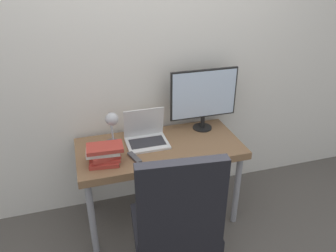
{
  "coord_description": "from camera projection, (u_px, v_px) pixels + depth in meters",
  "views": [
    {
      "loc": [
        -0.58,
        -1.86,
        2.05
      ],
      "look_at": [
        0.06,
        0.28,
        0.9
      ],
      "focal_mm": 35.0,
      "sensor_mm": 36.0,
      "label": 1
    }
  ],
  "objects": [
    {
      "name": "ground_plane",
      "position": [
        171.0,
        240.0,
        2.67
      ],
      "size": [
        12.0,
        12.0,
        0.0
      ],
      "primitive_type": "plane",
      "color": "#514C47"
    },
    {
      "name": "book_stack",
      "position": [
        104.0,
        154.0,
        2.36
      ],
      "size": [
        0.27,
        0.21,
        0.14
      ],
      "color": "#B2382D",
      "rests_on": "desk"
    },
    {
      "name": "wall_back",
      "position": [
        147.0,
        62.0,
        2.66
      ],
      "size": [
        8.0,
        0.05,
        2.6
      ],
      "color": "silver",
      "rests_on": "ground_plane"
    },
    {
      "name": "tv_remote",
      "position": [
        135.0,
        158.0,
        2.43
      ],
      "size": [
        0.08,
        0.16,
        0.02
      ],
      "color": "#4C4C51",
      "rests_on": "desk"
    },
    {
      "name": "laptop",
      "position": [
        146.0,
        136.0,
        2.63
      ],
      "size": [
        0.33,
        0.26,
        0.27
      ],
      "color": "silver",
      "rests_on": "desk"
    },
    {
      "name": "monitor",
      "position": [
        204.0,
        96.0,
        2.74
      ],
      "size": [
        0.58,
        0.17,
        0.53
      ],
      "color": "black",
      "rests_on": "desk"
    },
    {
      "name": "desk",
      "position": [
        160.0,
        153.0,
        2.64
      ],
      "size": [
        1.3,
        0.62,
        0.72
      ],
      "color": "brown",
      "rests_on": "ground_plane"
    },
    {
      "name": "desk_lamp",
      "position": [
        112.0,
        125.0,
        2.45
      ],
      "size": [
        0.13,
        0.23,
        0.33
      ],
      "color": "#4C4C51",
      "rests_on": "desk"
    },
    {
      "name": "office_chair",
      "position": [
        177.0,
        220.0,
        2.03
      ],
      "size": [
        0.59,
        0.58,
        1.1
      ],
      "color": "black",
      "rests_on": "ground_plane"
    }
  ]
}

